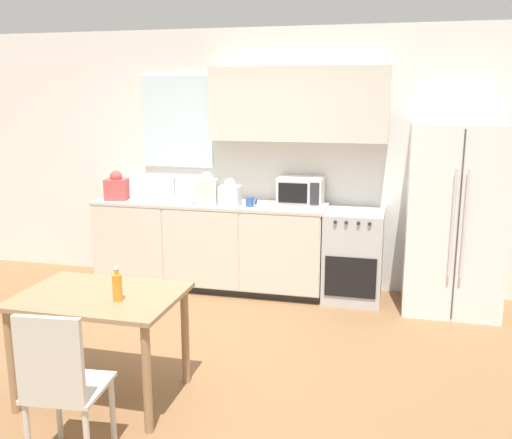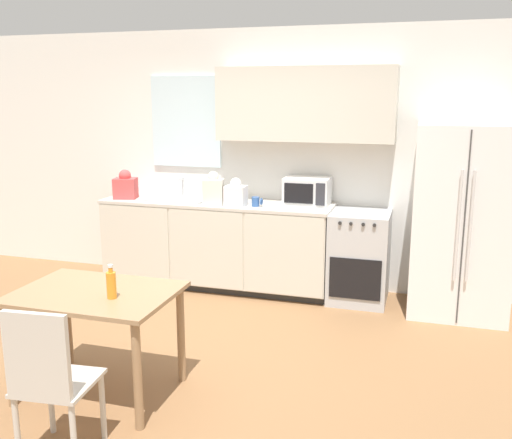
{
  "view_description": "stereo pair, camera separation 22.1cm",
  "coord_description": "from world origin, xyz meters",
  "px_view_note": "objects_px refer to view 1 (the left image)",
  "views": [
    {
      "loc": [
        1.47,
        -3.8,
        2.03
      ],
      "look_at": [
        0.41,
        0.52,
        1.05
      ],
      "focal_mm": 40.0,
      "sensor_mm": 36.0,
      "label": 1
    },
    {
      "loc": [
        1.69,
        -3.74,
        2.03
      ],
      "look_at": [
        0.41,
        0.52,
        1.05
      ],
      "focal_mm": 40.0,
      "sensor_mm": 36.0,
      "label": 2
    }
  ],
  "objects_px": {
    "refrigerator": "(454,219)",
    "drink_bottle": "(117,287)",
    "coffee_mug": "(251,202)",
    "oven_range": "(353,255)",
    "dining_chair_near": "(59,380)",
    "dining_table": "(100,310)",
    "microwave": "(301,191)"
  },
  "relations": [
    {
      "from": "drink_bottle",
      "to": "dining_chair_near",
      "type": "bearing_deg",
      "value": -90.62
    },
    {
      "from": "refrigerator",
      "to": "drink_bottle",
      "type": "height_order",
      "value": "refrigerator"
    },
    {
      "from": "dining_chair_near",
      "to": "microwave",
      "type": "bearing_deg",
      "value": 71.68
    },
    {
      "from": "dining_table",
      "to": "drink_bottle",
      "type": "xyz_separation_m",
      "value": [
        0.18,
        -0.08,
        0.21
      ]
    },
    {
      "from": "oven_range",
      "to": "dining_chair_near",
      "type": "distance_m",
      "value": 3.39
    },
    {
      "from": "microwave",
      "to": "dining_table",
      "type": "xyz_separation_m",
      "value": [
        -0.93,
        -2.48,
        -0.44
      ]
    },
    {
      "from": "dining_table",
      "to": "dining_chair_near",
      "type": "height_order",
      "value": "dining_chair_near"
    },
    {
      "from": "microwave",
      "to": "coffee_mug",
      "type": "xyz_separation_m",
      "value": [
        -0.47,
        -0.26,
        -0.09
      ]
    },
    {
      "from": "refrigerator",
      "to": "dining_chair_near",
      "type": "bearing_deg",
      "value": -126.25
    },
    {
      "from": "refrigerator",
      "to": "microwave",
      "type": "distance_m",
      "value": 1.51
    },
    {
      "from": "drink_bottle",
      "to": "oven_range",
      "type": "bearing_deg",
      "value": 61.76
    },
    {
      "from": "oven_range",
      "to": "drink_bottle",
      "type": "distance_m",
      "value": 2.8
    },
    {
      "from": "microwave",
      "to": "drink_bottle",
      "type": "height_order",
      "value": "microwave"
    },
    {
      "from": "refrigerator",
      "to": "microwave",
      "type": "relative_size",
      "value": 3.89
    },
    {
      "from": "coffee_mug",
      "to": "drink_bottle",
      "type": "height_order",
      "value": "coffee_mug"
    },
    {
      "from": "coffee_mug",
      "to": "dining_chair_near",
      "type": "bearing_deg",
      "value": -95.58
    },
    {
      "from": "dining_chair_near",
      "to": "drink_bottle",
      "type": "height_order",
      "value": "drink_bottle"
    },
    {
      "from": "microwave",
      "to": "dining_table",
      "type": "relative_size",
      "value": 0.43
    },
    {
      "from": "refrigerator",
      "to": "dining_table",
      "type": "bearing_deg",
      "value": -136.34
    },
    {
      "from": "dining_table",
      "to": "dining_chair_near",
      "type": "distance_m",
      "value": 0.78
    },
    {
      "from": "dining_chair_near",
      "to": "drink_bottle",
      "type": "bearing_deg",
      "value": 84.24
    },
    {
      "from": "refrigerator",
      "to": "coffee_mug",
      "type": "xyz_separation_m",
      "value": [
        -1.96,
        -0.08,
        0.09
      ]
    },
    {
      "from": "refrigerator",
      "to": "dining_chair_near",
      "type": "height_order",
      "value": "refrigerator"
    },
    {
      "from": "oven_range",
      "to": "coffee_mug",
      "type": "height_order",
      "value": "coffee_mug"
    },
    {
      "from": "refrigerator",
      "to": "oven_range",
      "type": "bearing_deg",
      "value": 176.5
    },
    {
      "from": "dining_table",
      "to": "drink_bottle",
      "type": "distance_m",
      "value": 0.29
    },
    {
      "from": "refrigerator",
      "to": "dining_table",
      "type": "height_order",
      "value": "refrigerator"
    },
    {
      "from": "oven_range",
      "to": "dining_table",
      "type": "bearing_deg",
      "value": -122.24
    },
    {
      "from": "microwave",
      "to": "oven_range",
      "type": "bearing_deg",
      "value": -11.49
    },
    {
      "from": "oven_range",
      "to": "coffee_mug",
      "type": "bearing_deg",
      "value": -172.2
    },
    {
      "from": "dining_chair_near",
      "to": "drink_bottle",
      "type": "distance_m",
      "value": 0.74
    },
    {
      "from": "coffee_mug",
      "to": "refrigerator",
      "type": "bearing_deg",
      "value": 2.46
    }
  ]
}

